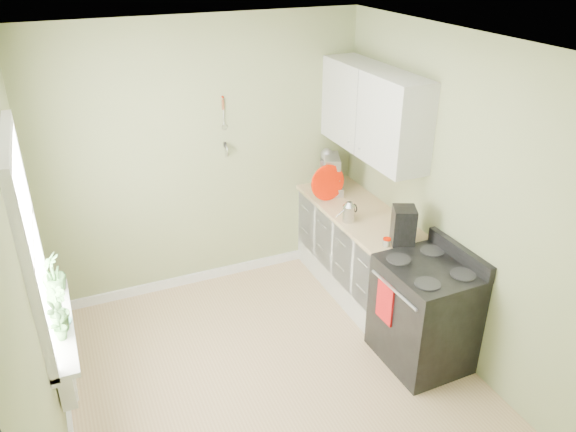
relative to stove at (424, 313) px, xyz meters
name	(u,v)px	position (x,y,z in m)	size (l,w,h in m)	color
floor	(278,388)	(-1.28, 0.15, -0.48)	(3.20, 3.60, 0.02)	tan
ceiling	(274,46)	(-1.28, 0.15, 2.24)	(3.20, 3.60, 0.02)	white
wall_back	(205,159)	(-1.28, 1.96, 0.88)	(3.20, 0.02, 2.70)	#969F6C
wall_left	(31,296)	(-2.89, 0.15, 0.88)	(0.02, 3.60, 2.70)	#969F6C
wall_right	(459,204)	(0.33, 0.15, 0.88)	(0.02, 3.60, 2.70)	#969F6C
base_cabinets	(358,252)	(0.02, 1.15, -0.03)	(0.60, 1.60, 0.87)	silver
countertop	(360,212)	(0.01, 1.15, 0.42)	(0.64, 1.60, 0.04)	tan
upper_cabinets	(373,112)	(0.15, 1.25, 1.38)	(0.35, 1.40, 0.80)	silver
window	(28,244)	(-2.86, 0.45, 1.08)	(0.06, 1.14, 1.44)	white
window_sill	(60,325)	(-2.79, 0.45, 0.41)	(0.18, 1.14, 0.04)	white
radiator	(64,368)	(-2.82, 0.40, 0.08)	(0.12, 0.50, 0.35)	white
wall_utensils	(225,136)	(-1.08, 1.93, 1.10)	(0.02, 0.14, 0.58)	tan
stove	(424,313)	(0.00, 0.00, 0.00)	(0.68, 0.76, 1.04)	black
stand_mixer	(331,175)	(-0.04, 1.67, 0.62)	(0.32, 0.39, 0.43)	#B2B2B7
kettle	(349,212)	(-0.20, 0.99, 0.54)	(0.19, 0.11, 0.20)	silver
coffee_maker	(403,227)	(0.02, 0.45, 0.60)	(0.26, 0.27, 0.33)	black
red_tray	(328,183)	(-0.17, 1.49, 0.63)	(0.37, 0.37, 0.02)	red
jar	(387,242)	(-0.13, 0.45, 0.48)	(0.07, 0.07, 0.07)	#A7A085
plant_a	(58,321)	(-2.78, 0.25, 0.58)	(0.16, 0.11, 0.30)	#3D6D34
plant_b	(57,310)	(-2.78, 0.38, 0.59)	(0.17, 0.14, 0.31)	#3D6D34
plant_c	(53,273)	(-2.78, 0.87, 0.59)	(0.17, 0.17, 0.31)	#3D6D34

